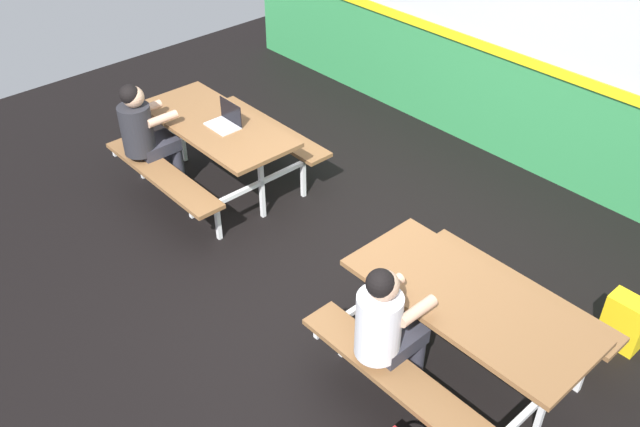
{
  "coord_description": "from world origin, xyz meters",
  "views": [
    {
      "loc": [
        3.31,
        -2.94,
        3.89
      ],
      "look_at": [
        0.0,
        0.09,
        0.55
      ],
      "focal_mm": 38.09,
      "sensor_mm": 36.0,
      "label": 1
    }
  ],
  "objects": [
    {
      "name": "picnic_table_left",
      "position": [
        -1.56,
        0.17,
        0.57
      ],
      "size": [
        1.72,
        1.56,
        0.74
      ],
      "color": "brown",
      "rests_on": "ground"
    },
    {
      "name": "laptop_silver",
      "position": [
        -1.44,
        0.21,
        0.79
      ],
      "size": [
        0.32,
        0.22,
        0.22
      ],
      "color": "silver",
      "rests_on": "picnic_table_left"
    },
    {
      "name": "ground_plane",
      "position": [
        0.0,
        0.0,
        -0.01
      ],
      "size": [
        10.0,
        10.0,
        0.02
      ],
      "primitive_type": "cube",
      "color": "black"
    },
    {
      "name": "student_further",
      "position": [
        1.33,
        -0.54,
        0.71
      ],
      "size": [
        0.36,
        0.53,
        1.21
      ],
      "color": "#2D2D38",
      "rests_on": "ground"
    },
    {
      "name": "accent_backdrop",
      "position": [
        0.0,
        2.78,
        1.25
      ],
      "size": [
        8.0,
        0.14,
        2.6
      ],
      "color": "#338C4C",
      "rests_on": "ground"
    },
    {
      "name": "backpack_dark",
      "position": [
        2.21,
        1.16,
        0.22
      ],
      "size": [
        0.3,
        0.22,
        0.44
      ],
      "color": "yellow",
      "rests_on": "ground"
    },
    {
      "name": "picnic_table_right",
      "position": [
        1.56,
        0.01,
        0.57
      ],
      "size": [
        1.72,
        1.56,
        0.74
      ],
      "color": "brown",
      "rests_on": "ground"
    },
    {
      "name": "student_nearer",
      "position": [
        -1.92,
        -0.38,
        0.71
      ],
      "size": [
        0.36,
        0.53,
        1.21
      ],
      "color": "#2D2D38",
      "rests_on": "ground"
    }
  ]
}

